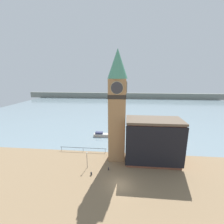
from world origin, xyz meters
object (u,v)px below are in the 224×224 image
clock_tower (117,104)px  lamp_post (87,157)px  mooring_bollard_far (108,169)px  pier_building (153,141)px  mooring_bollard_near (91,173)px  boat_near (102,135)px

clock_tower → lamp_post: bearing=-142.5°
lamp_post → mooring_bollard_far: bearing=-5.4°
pier_building → mooring_bollard_near: 15.48m
pier_building → boat_near: pier_building is taller
boat_near → mooring_bollard_near: bearing=-88.6°
pier_building → lamp_post: size_ratio=3.31×
mooring_bollard_near → lamp_post: (-1.45, 2.39, 2.31)m
mooring_bollard_far → lamp_post: lamp_post is taller
boat_near → lamp_post: 18.18m
pier_building → clock_tower: bearing=173.8°
boat_near → clock_tower: bearing=-67.4°
mooring_bollard_far → mooring_bollard_near: bearing=-150.0°
pier_building → boat_near: (-14.40, 14.13, -4.68)m
clock_tower → pier_building: size_ratio=2.04×
lamp_post → pier_building: bearing=15.0°
mooring_bollard_near → clock_tower: bearing=56.1°
boat_near → mooring_bollard_far: bearing=-78.2°
mooring_bollard_near → mooring_bollard_far: (3.35, 1.93, -0.01)m
pier_building → mooring_bollard_far: size_ratio=19.19×
mooring_bollard_near → lamp_post: size_ratio=0.18×
mooring_bollard_near → mooring_bollard_far: bearing=30.0°
pier_building → mooring_bollard_near: pier_building is taller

